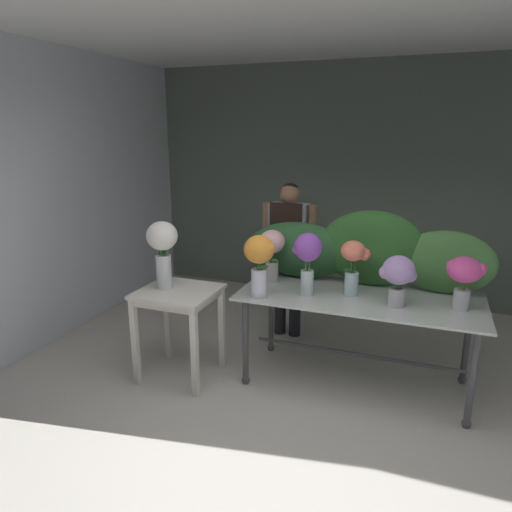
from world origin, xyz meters
TOP-DOWN VIEW (x-y plane):
  - ground_plane at (0.00, 1.86)m, footprint 8.19×8.19m
  - wall_back at (0.00, 3.72)m, footprint 5.40×0.12m
  - wall_left at (-2.70, 1.86)m, footprint 0.12×3.84m
  - ceiling_slab at (0.00, 1.86)m, footprint 5.52×3.84m
  - display_table_glass at (0.39, 1.48)m, footprint 1.93×0.86m
  - side_table_white at (-1.06, 1.09)m, footprint 0.64×0.60m
  - florist at (-0.44, 2.24)m, footprint 0.56×0.24m
  - foliage_backdrop at (0.34, 1.80)m, footprint 2.11×0.27m
  - vase_coral_dahlias at (0.32, 1.48)m, footprint 0.23×0.20m
  - vase_lilac_carnations at (0.68, 1.35)m, footprint 0.28×0.24m
  - vase_violet_hydrangea at (-0.02, 1.36)m, footprint 0.24×0.22m
  - vase_blush_tulips at (-0.40, 1.58)m, footprint 0.22×0.22m
  - vase_fuchsia_snapdragons at (1.14, 1.45)m, footprint 0.28×0.25m
  - vase_sunset_freesia at (-0.37, 1.17)m, footprint 0.25×0.24m
  - vase_white_roses_tall at (-1.19, 1.09)m, footprint 0.26×0.26m

SIDE VIEW (x-z plane):
  - ground_plane at x=0.00m, z-range 0.00..0.00m
  - display_table_glass at x=0.39m, z-range 0.27..1.07m
  - side_table_white at x=-1.06m, z-range 0.28..1.07m
  - florist at x=-0.44m, z-range 0.18..1.77m
  - vase_lilac_carnations at x=0.68m, z-range 0.84..1.23m
  - vase_fuchsia_snapdragons at x=1.14m, z-range 0.86..1.26m
  - vase_coral_dahlias at x=0.32m, z-range 0.84..1.30m
  - foliage_backdrop at x=0.34m, z-range 0.75..1.40m
  - vase_blush_tulips at x=-0.40m, z-range 0.86..1.32m
  - vase_sunset_freesia at x=-0.37m, z-range 0.85..1.36m
  - vase_violet_hydrangea at x=-0.02m, z-range 0.87..1.38m
  - vase_white_roses_tall at x=-1.19m, z-range 0.86..1.44m
  - wall_back at x=0.00m, z-range 0.00..2.90m
  - wall_left at x=-2.70m, z-range 0.00..2.90m
  - ceiling_slab at x=0.00m, z-range 2.90..3.02m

